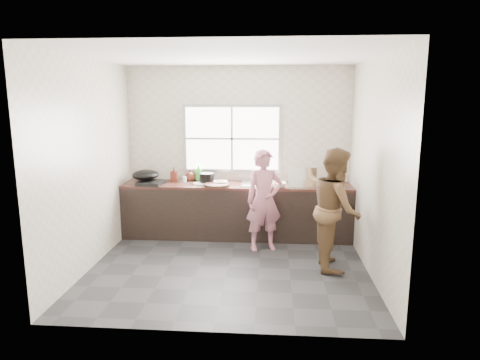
# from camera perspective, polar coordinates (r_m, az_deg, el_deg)

# --- Properties ---
(floor) EXTENTS (3.60, 3.20, 0.01)m
(floor) POSITION_cam_1_polar(r_m,az_deg,el_deg) (5.77, -1.51, -11.58)
(floor) COLOR #2A2A2D
(floor) RESTS_ON ground
(ceiling) EXTENTS (3.60, 3.20, 0.01)m
(ceiling) POSITION_cam_1_polar(r_m,az_deg,el_deg) (5.35, -1.66, 16.32)
(ceiling) COLOR silver
(ceiling) RESTS_ON wall_back
(wall_back) EXTENTS (3.60, 0.01, 2.70)m
(wall_back) POSITION_cam_1_polar(r_m,az_deg,el_deg) (6.98, -0.23, 3.91)
(wall_back) COLOR beige
(wall_back) RESTS_ON ground
(wall_left) EXTENTS (0.01, 3.20, 2.70)m
(wall_left) POSITION_cam_1_polar(r_m,az_deg,el_deg) (5.86, -19.43, 1.95)
(wall_left) COLOR silver
(wall_left) RESTS_ON ground
(wall_right) EXTENTS (0.01, 3.20, 2.70)m
(wall_right) POSITION_cam_1_polar(r_m,az_deg,el_deg) (5.51, 17.43, 1.53)
(wall_right) COLOR beige
(wall_right) RESTS_ON ground
(wall_front) EXTENTS (3.60, 0.01, 2.70)m
(wall_front) POSITION_cam_1_polar(r_m,az_deg,el_deg) (3.83, -4.04, -1.94)
(wall_front) COLOR beige
(wall_front) RESTS_ON ground
(cabinet) EXTENTS (3.60, 0.62, 0.82)m
(cabinet) POSITION_cam_1_polar(r_m,az_deg,el_deg) (6.85, -0.43, -4.24)
(cabinet) COLOR black
(cabinet) RESTS_ON floor
(countertop) EXTENTS (3.60, 0.64, 0.04)m
(countertop) POSITION_cam_1_polar(r_m,az_deg,el_deg) (6.75, -0.44, -0.71)
(countertop) COLOR #391C17
(countertop) RESTS_ON cabinet
(sink) EXTENTS (0.55, 0.45, 0.02)m
(sink) POSITION_cam_1_polar(r_m,az_deg,el_deg) (6.73, 2.54, -0.55)
(sink) COLOR silver
(sink) RESTS_ON countertop
(faucet) EXTENTS (0.02, 0.02, 0.30)m
(faucet) POSITION_cam_1_polar(r_m,az_deg,el_deg) (6.90, 2.60, 0.96)
(faucet) COLOR silver
(faucet) RESTS_ON countertop
(window_frame) EXTENTS (1.60, 0.05, 1.10)m
(window_frame) POSITION_cam_1_polar(r_m,az_deg,el_deg) (6.95, -1.06, 5.54)
(window_frame) COLOR #9EA0A5
(window_frame) RESTS_ON wall_back
(window_glazing) EXTENTS (1.50, 0.01, 1.00)m
(window_glazing) POSITION_cam_1_polar(r_m,az_deg,el_deg) (6.93, -1.08, 5.52)
(window_glazing) COLOR white
(window_glazing) RESTS_ON window_frame
(woman) EXTENTS (0.58, 0.48, 1.38)m
(woman) POSITION_cam_1_polar(r_m,az_deg,el_deg) (6.22, 3.22, -3.14)
(woman) COLOR #C07385
(woman) RESTS_ON floor
(person_side) EXTENTS (0.60, 0.77, 1.58)m
(person_side) POSITION_cam_1_polar(r_m,az_deg,el_deg) (5.68, 12.66, -3.73)
(person_side) COLOR brown
(person_side) RESTS_ON floor
(cutting_board) EXTENTS (0.47, 0.47, 0.04)m
(cutting_board) POSITION_cam_1_polar(r_m,az_deg,el_deg) (6.59, -3.12, -0.67)
(cutting_board) COLOR #311D13
(cutting_board) RESTS_ON countertop
(cleaver) EXTENTS (0.23, 0.15, 0.01)m
(cleaver) POSITION_cam_1_polar(r_m,az_deg,el_deg) (6.85, -3.64, -0.03)
(cleaver) COLOR #BABDC2
(cleaver) RESTS_ON cutting_board
(bowl_mince) EXTENTS (0.27, 0.27, 0.06)m
(bowl_mince) POSITION_cam_1_polar(r_m,az_deg,el_deg) (6.70, -2.60, -0.39)
(bowl_mince) COLOR white
(bowl_mince) RESTS_ON countertop
(bowl_crabs) EXTENTS (0.24, 0.24, 0.06)m
(bowl_crabs) POSITION_cam_1_polar(r_m,az_deg,el_deg) (6.51, 5.06, -0.71)
(bowl_crabs) COLOR white
(bowl_crabs) RESTS_ON countertop
(bowl_held) EXTENTS (0.23, 0.23, 0.06)m
(bowl_held) POSITION_cam_1_polar(r_m,az_deg,el_deg) (6.58, 4.61, -0.63)
(bowl_held) COLOR white
(bowl_held) RESTS_ON countertop
(black_pot) EXTENTS (0.24, 0.24, 0.16)m
(black_pot) POSITION_cam_1_polar(r_m,az_deg,el_deg) (6.82, -4.44, 0.24)
(black_pot) COLOR black
(black_pot) RESTS_ON countertop
(plate_food) EXTENTS (0.30, 0.30, 0.02)m
(plate_food) POSITION_cam_1_polar(r_m,az_deg,el_deg) (6.76, -5.27, -0.49)
(plate_food) COLOR silver
(plate_food) RESTS_ON countertop
(bottle_green) EXTENTS (0.15, 0.15, 0.29)m
(bottle_green) POSITION_cam_1_polar(r_m,az_deg,el_deg) (7.03, -5.54, 1.06)
(bottle_green) COLOR green
(bottle_green) RESTS_ON countertop
(bottle_brown_tall) EXTENTS (0.10, 0.10, 0.22)m
(bottle_brown_tall) POSITION_cam_1_polar(r_m,az_deg,el_deg) (7.01, -8.79, 0.66)
(bottle_brown_tall) COLOR #501D14
(bottle_brown_tall) RESTS_ON countertop
(bottle_brown_short) EXTENTS (0.18, 0.18, 0.19)m
(bottle_brown_short) POSITION_cam_1_polar(r_m,az_deg,el_deg) (7.04, -6.67, 0.64)
(bottle_brown_short) COLOR #441B11
(bottle_brown_short) RESTS_ON countertop
(glass_jar) EXTENTS (0.09, 0.09, 0.09)m
(glass_jar) POSITION_cam_1_polar(r_m,az_deg,el_deg) (6.93, -7.40, 0.06)
(glass_jar) COLOR silver
(glass_jar) RESTS_ON countertop
(burner) EXTENTS (0.39, 0.39, 0.06)m
(burner) POSITION_cam_1_polar(r_m,az_deg,el_deg) (6.84, -11.84, -0.38)
(burner) COLOR black
(burner) RESTS_ON countertop
(wok) EXTENTS (0.52, 0.52, 0.16)m
(wok) POSITION_cam_1_polar(r_m,az_deg,el_deg) (6.92, -12.48, 0.66)
(wok) COLOR black
(wok) RESTS_ON burner
(dish_rack) EXTENTS (0.42, 0.30, 0.32)m
(dish_rack) POSITION_cam_1_polar(r_m,az_deg,el_deg) (6.62, 8.25, 0.51)
(dish_rack) COLOR white
(dish_rack) RESTS_ON countertop
(pot_lid_left) EXTENTS (0.28, 0.28, 0.01)m
(pot_lid_left) POSITION_cam_1_polar(r_m,az_deg,el_deg) (7.13, -10.88, -0.06)
(pot_lid_left) COLOR silver
(pot_lid_left) RESTS_ON countertop
(pot_lid_right) EXTENTS (0.28, 0.28, 0.01)m
(pot_lid_right) POSITION_cam_1_polar(r_m,az_deg,el_deg) (7.00, -7.44, -0.17)
(pot_lid_right) COLOR silver
(pot_lid_right) RESTS_ON countertop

